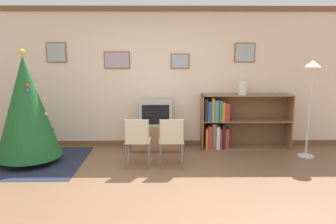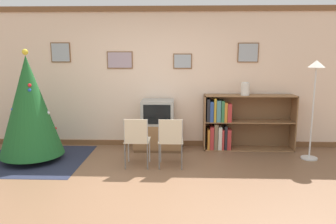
% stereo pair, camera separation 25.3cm
% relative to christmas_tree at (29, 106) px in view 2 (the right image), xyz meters
% --- Properties ---
extents(ground_plane, '(24.00, 24.00, 0.00)m').
position_rel_christmas_tree_xyz_m(ground_plane, '(2.05, -1.27, -0.95)').
color(ground_plane, brown).
extents(wall_back, '(8.45, 0.11, 2.70)m').
position_rel_christmas_tree_xyz_m(wall_back, '(2.05, 1.04, 0.40)').
color(wall_back, beige).
rests_on(wall_back, ground_plane).
extents(area_rug, '(1.80, 1.74, 0.01)m').
position_rel_christmas_tree_xyz_m(area_rug, '(-0.00, -0.00, -0.95)').
color(area_rug, '#23283D').
rests_on(area_rug, ground_plane).
extents(christmas_tree, '(1.06, 1.06, 1.89)m').
position_rel_christmas_tree_xyz_m(christmas_tree, '(0.00, 0.00, 0.00)').
color(christmas_tree, maroon).
rests_on(christmas_tree, area_rug).
extents(tv_console, '(0.91, 0.51, 0.50)m').
position_rel_christmas_tree_xyz_m(tv_console, '(2.13, 0.72, -0.70)').
color(tv_console, brown).
rests_on(tv_console, ground_plane).
extents(television, '(0.60, 0.50, 0.46)m').
position_rel_christmas_tree_xyz_m(television, '(2.13, 0.71, -0.22)').
color(television, '#9E9E99').
rests_on(television, tv_console).
extents(folding_chair_left, '(0.40, 0.40, 0.82)m').
position_rel_christmas_tree_xyz_m(folding_chair_left, '(1.85, -0.29, -0.48)').
color(folding_chair_left, beige).
rests_on(folding_chair_left, ground_plane).
extents(folding_chair_right, '(0.40, 0.40, 0.82)m').
position_rel_christmas_tree_xyz_m(folding_chair_right, '(2.40, -0.29, -0.48)').
color(folding_chair_right, beige).
rests_on(folding_chair_right, ground_plane).
extents(bookshelf, '(1.71, 0.36, 1.05)m').
position_rel_christmas_tree_xyz_m(bookshelf, '(3.54, 0.80, -0.45)').
color(bookshelf, olive).
rests_on(bookshelf, ground_plane).
extents(vase, '(0.16, 0.16, 0.25)m').
position_rel_christmas_tree_xyz_m(vase, '(3.76, 0.75, 0.23)').
color(vase, silver).
rests_on(vase, bookshelf).
extents(standing_lamp, '(0.28, 0.28, 1.72)m').
position_rel_christmas_tree_xyz_m(standing_lamp, '(4.83, 0.25, 0.37)').
color(standing_lamp, silver).
rests_on(standing_lamp, ground_plane).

